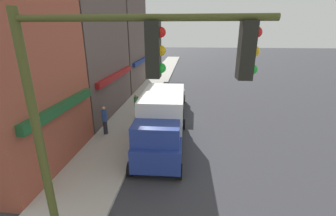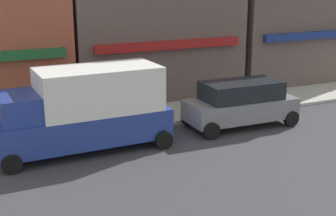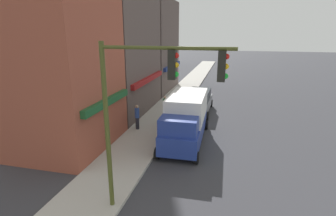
% 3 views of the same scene
% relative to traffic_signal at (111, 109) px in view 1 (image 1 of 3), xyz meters
% --- Properties ---
extents(storefront_row, '(24.15, 5.30, 14.53)m').
position_rel_traffic_signal_xyz_m(storefront_row, '(13.06, 6.70, 1.11)').
color(storefront_row, '#9E4C38').
rests_on(storefront_row, ground_plane).
extents(traffic_signal, '(0.32, 4.57, 6.55)m').
position_rel_traffic_signal_xyz_m(traffic_signal, '(0.00, 0.00, 0.00)').
color(traffic_signal, '#474C1E').
rests_on(traffic_signal, ground_plane).
extents(box_truck_blue, '(6.24, 2.42, 3.04)m').
position_rel_traffic_signal_xyz_m(box_truck_blue, '(7.24, -0.09, -3.13)').
color(box_truck_blue, navy).
rests_on(box_truck_blue, ground_plane).
extents(suv_grey, '(4.74, 2.12, 1.94)m').
position_rel_traffic_signal_xyz_m(suv_grey, '(13.91, -0.09, -3.69)').
color(suv_grey, slate).
rests_on(suv_grey, ground_plane).
extents(pedestrian_green_top, '(0.32, 0.32, 1.77)m').
position_rel_traffic_signal_xyz_m(pedestrian_green_top, '(11.31, 2.31, -3.64)').
color(pedestrian_green_top, '#23232D').
rests_on(pedestrian_green_top, sidewalk_left).
extents(pedestrian_blue_shirt, '(0.32, 0.32, 1.77)m').
position_rel_traffic_signal_xyz_m(pedestrian_blue_shirt, '(8.31, 3.57, -3.64)').
color(pedestrian_blue_shirt, '#23232D').
rests_on(pedestrian_blue_shirt, sidewalk_left).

